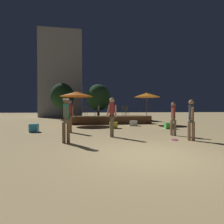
% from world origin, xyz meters
% --- Properties ---
extents(ground_plane, '(120.00, 120.00, 0.00)m').
position_xyz_m(ground_plane, '(0.00, 0.00, 0.00)').
color(ground_plane, tan).
extents(wooden_deck, '(7.20, 2.65, 0.73)m').
position_xyz_m(wooden_deck, '(0.44, 11.34, 0.33)').
color(wooden_deck, brown).
rests_on(wooden_deck, ground).
extents(patio_umbrella_0, '(2.25, 2.25, 2.80)m').
position_xyz_m(patio_umbrella_0, '(3.46, 9.71, 2.53)').
color(patio_umbrella_0, brown).
rests_on(patio_umbrella_0, ground).
extents(patio_umbrella_1, '(2.73, 2.73, 2.84)m').
position_xyz_m(patio_umbrella_1, '(-2.53, 9.92, 2.56)').
color(patio_umbrella_1, brown).
rests_on(patio_umbrella_1, ground).
extents(cube_seat_0, '(0.45, 0.45, 0.46)m').
position_xyz_m(cube_seat_0, '(-4.74, 5.78, 0.23)').
color(cube_seat_0, '#2D9EDB').
rests_on(cube_seat_0, ground).
extents(cube_seat_1, '(0.73, 0.73, 0.39)m').
position_xyz_m(cube_seat_1, '(1.95, 8.54, 0.20)').
color(cube_seat_1, white).
rests_on(cube_seat_1, ground).
extents(cube_seat_2, '(0.66, 0.66, 0.42)m').
position_xyz_m(cube_seat_2, '(0.10, 7.05, 0.21)').
color(cube_seat_2, yellow).
rests_on(cube_seat_2, ground).
extents(cube_seat_3, '(0.62, 0.62, 0.39)m').
position_xyz_m(cube_seat_3, '(3.73, 6.17, 0.19)').
color(cube_seat_3, '#4CC651').
rests_on(cube_seat_3, ground).
extents(person_0, '(0.29, 0.52, 1.72)m').
position_xyz_m(person_0, '(2.58, 1.92, 0.93)').
color(person_0, '#997051').
rests_on(person_0, ground).
extents(person_1, '(0.43, 0.29, 1.82)m').
position_xyz_m(person_1, '(-2.68, 5.29, 1.04)').
color(person_1, '#997051').
rests_on(person_1, ground).
extents(person_2, '(0.49, 0.30, 1.86)m').
position_xyz_m(person_2, '(-0.57, 3.37, 1.04)').
color(person_2, '#72664C').
rests_on(person_2, ground).
extents(person_3, '(0.34, 0.48, 1.66)m').
position_xyz_m(person_3, '(2.52, 3.33, 0.89)').
color(person_3, '#72664C').
rests_on(person_3, ground).
extents(person_4, '(0.30, 0.48, 1.74)m').
position_xyz_m(person_4, '(-2.56, 2.16, 0.99)').
color(person_4, brown).
rests_on(person_4, ground).
extents(bistro_chair_0, '(0.47, 0.48, 0.90)m').
position_xyz_m(bistro_chair_0, '(2.21, 12.01, 1.28)').
color(bistro_chair_0, '#47474C').
rests_on(bistro_chair_0, wooden_deck).
extents(bistro_chair_1, '(0.47, 0.47, 0.90)m').
position_xyz_m(bistro_chair_1, '(1.57, 10.62, 1.28)').
color(bistro_chair_1, '#1E4C47').
rests_on(bistro_chair_1, wooden_deck).
extents(bistro_chair_2, '(0.48, 0.48, 0.90)m').
position_xyz_m(bistro_chair_2, '(-1.78, 11.54, 1.28)').
color(bistro_chair_2, '#2D3338').
rests_on(bistro_chair_2, wooden_deck).
extents(bistro_chair_3, '(0.42, 0.42, 0.90)m').
position_xyz_m(bistro_chair_3, '(-0.72, 10.77, 1.28)').
color(bistro_chair_3, '#2D3338').
rests_on(bistro_chair_3, wooden_deck).
extents(frisbee_disc, '(0.27, 0.27, 0.03)m').
position_xyz_m(frisbee_disc, '(1.94, 2.12, 0.02)').
color(frisbee_disc, '#E54C99').
rests_on(frisbee_disc, ground).
extents(background_tree_0, '(2.95, 2.95, 4.60)m').
position_xyz_m(background_tree_0, '(-4.69, 18.10, 2.96)').
color(background_tree_0, '#3D2B1C').
rests_on(background_tree_0, ground).
extents(background_tree_1, '(2.77, 2.77, 4.16)m').
position_xyz_m(background_tree_1, '(-0.32, 15.31, 2.63)').
color(background_tree_1, '#3D2B1C').
rests_on(background_tree_1, ground).
extents(distant_building, '(6.74, 4.58, 14.05)m').
position_xyz_m(distant_building, '(-5.73, 25.83, 7.03)').
color(distant_building, gray).
rests_on(distant_building, ground).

